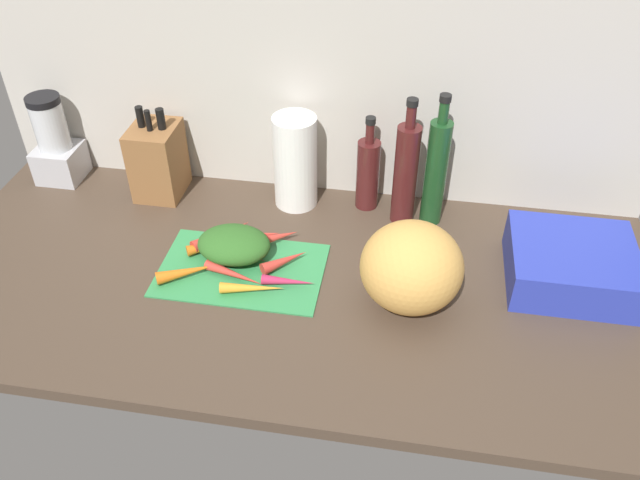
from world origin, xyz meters
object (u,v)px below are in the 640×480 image
(bottle_0, at_px, (368,173))
(bottle_2, at_px, (436,171))
(carrot_0, at_px, (187,272))
(carrot_2, at_px, (288,281))
(carrot_4, at_px, (254,236))
(blender_appliance, at_px, (55,144))
(carrot_6, at_px, (222,235))
(winter_squash, at_px, (412,268))
(cutting_board, at_px, (242,269))
(carrot_1, at_px, (208,246))
(carrot_3, at_px, (276,237))
(carrot_7, at_px, (252,288))
(knife_block, at_px, (158,160))
(paper_towel_roll, at_px, (295,162))
(carrot_8, at_px, (234,254))
(bottle_1, at_px, (406,173))
(dish_rack, at_px, (571,265))
(carrot_5, at_px, (285,261))
(carrot_9, at_px, (234,274))

(bottle_0, height_order, bottle_2, bottle_2)
(carrot_0, height_order, carrot_2, carrot_0)
(carrot_4, bearing_deg, blender_appliance, 161.58)
(carrot_6, height_order, winter_squash, winter_squash)
(cutting_board, height_order, carrot_1, carrot_1)
(carrot_2, height_order, carrot_3, carrot_3)
(carrot_4, xyz_separation_m, carrot_7, (0.04, -0.18, -0.00))
(knife_block, height_order, paper_towel_roll, same)
(carrot_6, bearing_deg, carrot_7, -55.10)
(carrot_0, bearing_deg, carrot_2, 2.40)
(carrot_0, bearing_deg, paper_towel_roll, 61.54)
(paper_towel_roll, xyz_separation_m, bottle_0, (0.19, 0.02, -0.02))
(cutting_board, distance_m, knife_block, 0.42)
(carrot_8, distance_m, bottle_2, 0.53)
(bottle_2, bearing_deg, carrot_3, -155.63)
(carrot_0, bearing_deg, bottle_1, 33.90)
(carrot_2, relative_size, winter_squash, 0.54)
(carrot_4, distance_m, carrot_6, 0.08)
(carrot_1, distance_m, carrot_6, 0.05)
(cutting_board, xyz_separation_m, carrot_2, (0.12, -0.04, 0.02))
(cutting_board, height_order, dish_rack, dish_rack)
(paper_towel_roll, bearing_deg, blender_appliance, 179.11)
(carrot_2, bearing_deg, blender_appliance, 154.26)
(carrot_5, bearing_deg, carrot_9, -148.96)
(carrot_5, relative_size, dish_rack, 0.43)
(carrot_0, xyz_separation_m, carrot_7, (0.16, -0.03, -0.00))
(carrot_6, relative_size, paper_towel_roll, 0.64)
(carrot_5, bearing_deg, carrot_6, 158.09)
(carrot_1, bearing_deg, carrot_9, -45.03)
(winter_squash, bearing_deg, bottle_2, 83.24)
(carrot_0, relative_size, bottle_0, 0.54)
(cutting_board, distance_m, carrot_8, 0.04)
(dish_rack, bearing_deg, carrot_7, -166.65)
(carrot_9, bearing_deg, carrot_2, -1.14)
(carrot_7, distance_m, blender_appliance, 0.75)
(knife_block, bearing_deg, carrot_0, -61.36)
(bottle_1, height_order, dish_rack, bottle_1)
(carrot_4, relative_size, carrot_7, 0.90)
(carrot_2, distance_m, carrot_5, 0.07)
(carrot_2, xyz_separation_m, carrot_7, (-0.07, -0.04, 0.00))
(carrot_5, xyz_separation_m, bottle_0, (0.16, 0.29, 0.08))
(winter_squash, relative_size, paper_towel_roll, 0.88)
(blender_appliance, bearing_deg, carrot_0, -36.39)
(carrot_3, height_order, carrot_4, same)
(carrot_6, height_order, carrot_8, carrot_6)
(paper_towel_roll, relative_size, bottle_2, 0.71)
(carrot_4, bearing_deg, dish_rack, -1.12)
(cutting_board, bearing_deg, carrot_6, 128.66)
(carrot_9, distance_m, bottle_0, 0.45)
(carrot_6, distance_m, bottle_0, 0.40)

